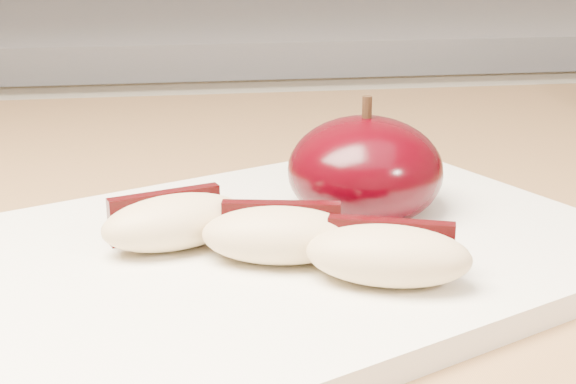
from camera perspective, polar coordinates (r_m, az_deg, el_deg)
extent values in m
cube|color=silver|center=(1.33, -3.22, -8.93)|extent=(2.40, 0.60, 0.90)
cube|color=slate|center=(1.19, -3.63, 11.60)|extent=(2.40, 0.62, 0.04)
cube|color=#986742|center=(0.52, 3.27, -1.96)|extent=(1.64, 0.64, 0.04)
cube|color=silver|center=(0.40, 0.00, -4.25)|extent=(0.39, 0.34, 0.01)
ellipsoid|color=black|center=(0.44, 5.49, 1.52)|extent=(0.10, 0.10, 0.06)
cylinder|color=black|center=(0.43, 5.64, 5.98)|extent=(0.01, 0.01, 0.01)
ellipsoid|color=tan|center=(0.39, -8.03, -2.13)|extent=(0.08, 0.06, 0.03)
cube|color=black|center=(0.40, -8.73, -1.59)|extent=(0.06, 0.02, 0.02)
ellipsoid|color=tan|center=(0.37, -0.61, -3.09)|extent=(0.08, 0.05, 0.03)
cube|color=black|center=(0.38, -0.48, -2.41)|extent=(0.06, 0.02, 0.02)
ellipsoid|color=tan|center=(0.35, 7.14, -4.51)|extent=(0.08, 0.06, 0.03)
cube|color=black|center=(0.36, 7.29, -3.75)|extent=(0.06, 0.02, 0.02)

